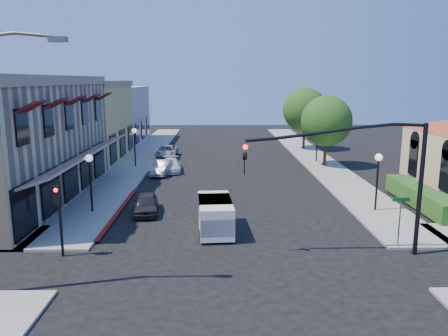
{
  "coord_description": "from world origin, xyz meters",
  "views": [
    {
      "loc": [
        -0.98,
        -17.15,
        7.82
      ],
      "look_at": [
        -0.61,
        8.67,
        2.6
      ],
      "focal_mm": 35.0,
      "sensor_mm": 36.0,
      "label": 1
    }
  ],
  "objects_px": {
    "secondary_signal": "(59,207)",
    "white_van": "(215,214)",
    "parked_car_c": "(171,165)",
    "signal_mast_arm": "(374,167)",
    "street_name_sign": "(400,214)",
    "street_tree_b": "(305,110)",
    "lamppost_right_far": "(317,134)",
    "lamppost_left_far": "(134,137)",
    "parked_car_a": "(146,204)",
    "lamppost_right_near": "(378,168)",
    "street_tree_a": "(326,121)",
    "parked_car_d": "(167,151)",
    "lamppost_left_near": "(90,168)",
    "parked_car_b": "(162,168)"
  },
  "relations": [
    {
      "from": "parked_car_a",
      "to": "lamppost_right_near",
      "type": "bearing_deg",
      "value": -6.77
    },
    {
      "from": "street_tree_a",
      "to": "street_name_sign",
      "type": "xyz_separation_m",
      "value": [
        -1.3,
        -19.8,
        -2.5
      ]
    },
    {
      "from": "street_tree_a",
      "to": "street_tree_b",
      "type": "bearing_deg",
      "value": 90.0
    },
    {
      "from": "white_van",
      "to": "parked_car_d",
      "type": "distance_m",
      "value": 23.17
    },
    {
      "from": "street_name_sign",
      "to": "lamppost_left_far",
      "type": "bearing_deg",
      "value": 128.94
    },
    {
      "from": "lamppost_left_near",
      "to": "parked_car_a",
      "type": "height_order",
      "value": "lamppost_left_near"
    },
    {
      "from": "lamppost_right_far",
      "to": "white_van",
      "type": "distance_m",
      "value": 21.72
    },
    {
      "from": "lamppost_left_far",
      "to": "parked_car_c",
      "type": "relative_size",
      "value": 0.93
    },
    {
      "from": "lamppost_left_near",
      "to": "lamppost_right_far",
      "type": "distance_m",
      "value": 23.35
    },
    {
      "from": "signal_mast_arm",
      "to": "street_name_sign",
      "type": "bearing_deg",
      "value": 23.2
    },
    {
      "from": "secondary_signal",
      "to": "lamppost_right_far",
      "type": "bearing_deg",
      "value": 53.86
    },
    {
      "from": "street_tree_a",
      "to": "parked_car_a",
      "type": "relative_size",
      "value": 1.88
    },
    {
      "from": "white_van",
      "to": "street_tree_a",
      "type": "bearing_deg",
      "value": 60.27
    },
    {
      "from": "street_tree_b",
      "to": "lamppost_right_far",
      "type": "bearing_deg",
      "value": -92.15
    },
    {
      "from": "parked_car_a",
      "to": "parked_car_d",
      "type": "xyz_separation_m",
      "value": [
        -0.93,
        19.27,
        0.01
      ]
    },
    {
      "from": "street_name_sign",
      "to": "parked_car_c",
      "type": "bearing_deg",
      "value": 125.17
    },
    {
      "from": "street_tree_b",
      "to": "street_name_sign",
      "type": "xyz_separation_m",
      "value": [
        -1.3,
        -29.8,
        -2.85
      ]
    },
    {
      "from": "secondary_signal",
      "to": "white_van",
      "type": "bearing_deg",
      "value": 25.01
    },
    {
      "from": "parked_car_c",
      "to": "signal_mast_arm",
      "type": "bearing_deg",
      "value": -66.46
    },
    {
      "from": "street_tree_a",
      "to": "lamppost_left_near",
      "type": "distance_m",
      "value": 22.3
    },
    {
      "from": "parked_car_a",
      "to": "parked_car_c",
      "type": "height_order",
      "value": "parked_car_a"
    },
    {
      "from": "street_tree_b",
      "to": "lamppost_right_far",
      "type": "relative_size",
      "value": 1.97
    },
    {
      "from": "secondary_signal",
      "to": "white_van",
      "type": "distance_m",
      "value": 7.7
    },
    {
      "from": "street_name_sign",
      "to": "lamppost_left_near",
      "type": "height_order",
      "value": "lamppost_left_near"
    },
    {
      "from": "street_tree_b",
      "to": "white_van",
      "type": "relative_size",
      "value": 1.76
    },
    {
      "from": "white_van",
      "to": "parked_car_b",
      "type": "distance_m",
      "value": 14.92
    },
    {
      "from": "signal_mast_arm",
      "to": "parked_car_d",
      "type": "distance_m",
      "value": 28.62
    },
    {
      "from": "secondary_signal",
      "to": "parked_car_d",
      "type": "relative_size",
      "value": 0.77
    },
    {
      "from": "street_name_sign",
      "to": "lamppost_right_near",
      "type": "distance_m",
      "value": 5.98
    },
    {
      "from": "signal_mast_arm",
      "to": "parked_car_a",
      "type": "xyz_separation_m",
      "value": [
        -11.13,
        6.45,
        -3.5
      ]
    },
    {
      "from": "parked_car_c",
      "to": "lamppost_right_far",
      "type": "bearing_deg",
      "value": 9.5
    },
    {
      "from": "lamppost_right_near",
      "to": "white_van",
      "type": "height_order",
      "value": "lamppost_right_near"
    },
    {
      "from": "street_tree_a",
      "to": "street_name_sign",
      "type": "distance_m",
      "value": 20.0
    },
    {
      "from": "lamppost_right_far",
      "to": "parked_car_b",
      "type": "height_order",
      "value": "lamppost_right_far"
    },
    {
      "from": "street_tree_a",
      "to": "lamppost_left_far",
      "type": "xyz_separation_m",
      "value": [
        -17.3,
        0.0,
        -1.46
      ]
    },
    {
      "from": "street_tree_a",
      "to": "parked_car_b",
      "type": "height_order",
      "value": "street_tree_a"
    },
    {
      "from": "secondary_signal",
      "to": "lamppost_left_near",
      "type": "relative_size",
      "value": 0.93
    },
    {
      "from": "street_tree_b",
      "to": "secondary_signal",
      "type": "relative_size",
      "value": 2.11
    },
    {
      "from": "street_tree_a",
      "to": "parked_car_a",
      "type": "bearing_deg",
      "value": -135.04
    },
    {
      "from": "signal_mast_arm",
      "to": "white_van",
      "type": "height_order",
      "value": "signal_mast_arm"
    },
    {
      "from": "street_name_sign",
      "to": "secondary_signal",
      "type": "bearing_deg",
      "value": -177.07
    },
    {
      "from": "street_name_sign",
      "to": "lamppost_left_near",
      "type": "bearing_deg",
      "value": 160.07
    },
    {
      "from": "lamppost_right_far",
      "to": "parked_car_c",
      "type": "distance_m",
      "value": 14.29
    },
    {
      "from": "street_tree_a",
      "to": "parked_car_b",
      "type": "distance_m",
      "value": 15.29
    },
    {
      "from": "lamppost_left_near",
      "to": "lamppost_right_near",
      "type": "height_order",
      "value": "same"
    },
    {
      "from": "lamppost_left_far",
      "to": "parked_car_a",
      "type": "xyz_separation_m",
      "value": [
        3.23,
        -14.05,
        -2.15
      ]
    },
    {
      "from": "street_tree_a",
      "to": "street_name_sign",
      "type": "bearing_deg",
      "value": -93.76
    },
    {
      "from": "signal_mast_arm",
      "to": "lamppost_left_far",
      "type": "xyz_separation_m",
      "value": [
        -14.36,
        20.5,
        -1.35
      ]
    },
    {
      "from": "secondary_signal",
      "to": "parked_car_d",
      "type": "height_order",
      "value": "secondary_signal"
    },
    {
      "from": "street_tree_a",
      "to": "lamppost_right_far",
      "type": "height_order",
      "value": "street_tree_a"
    }
  ]
}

